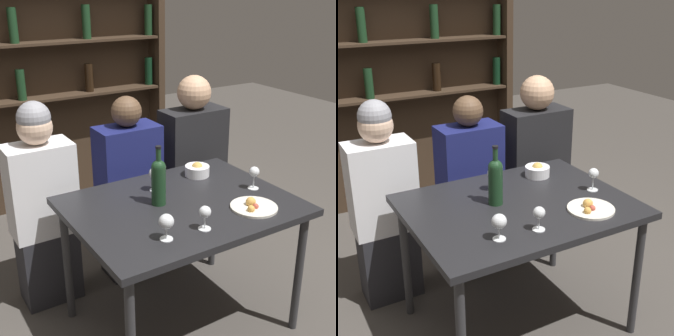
{
  "view_description": "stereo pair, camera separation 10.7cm",
  "coord_description": "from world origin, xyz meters",
  "views": [
    {
      "loc": [
        -1.21,
        -1.79,
        1.79
      ],
      "look_at": [
        0.0,
        0.13,
        0.89
      ],
      "focal_mm": 50.0,
      "sensor_mm": 36.0,
      "label": 1
    },
    {
      "loc": [
        -1.11,
        -1.84,
        1.79
      ],
      "look_at": [
        0.0,
        0.13,
        0.89
      ],
      "focal_mm": 50.0,
      "sensor_mm": 36.0,
      "label": 2
    }
  ],
  "objects": [
    {
      "name": "snack_bowl",
      "position": [
        0.28,
        0.26,
        0.78
      ],
      "size": [
        0.14,
        0.14,
        0.08
      ],
      "color": "white",
      "rests_on": "dining_table"
    },
    {
      "name": "wine_glass_3",
      "position": [
        0.43,
        -0.06,
        0.84
      ],
      "size": [
        0.06,
        0.06,
        0.13
      ],
      "color": "silver",
      "rests_on": "dining_table"
    },
    {
      "name": "food_plate_0",
      "position": [
        0.27,
        -0.24,
        0.75
      ],
      "size": [
        0.24,
        0.24,
        0.05
      ],
      "color": "silver",
      "rests_on": "dining_table"
    },
    {
      "name": "seated_person_center",
      "position": [
        0.01,
        0.61,
        0.55
      ],
      "size": [
        0.38,
        0.22,
        1.18
      ],
      "color": "#26262B",
      "rests_on": "ground_plane"
    },
    {
      "name": "dining_table",
      "position": [
        0.0,
        0.0,
        0.68
      ],
      "size": [
        1.13,
        0.87,
        0.74
      ],
      "color": "black",
      "rests_on": "ground_plane"
    },
    {
      "name": "wine_rack_wall",
      "position": [
        -0.0,
        1.84,
        1.06
      ],
      "size": [
        1.91,
        0.21,
        2.06
      ],
      "color": "#38281C",
      "rests_on": "ground_plane"
    },
    {
      "name": "ground_plane",
      "position": [
        0.0,
        0.0,
        0.0
      ],
      "size": [
        10.0,
        10.0,
        0.0
      ],
      "primitive_type": "plane",
      "color": "#47423D"
    },
    {
      "name": "seated_person_right",
      "position": [
        0.5,
        0.61,
        0.59
      ],
      "size": [
        0.42,
        0.22,
        1.26
      ],
      "color": "#26262B",
      "rests_on": "ground_plane"
    },
    {
      "name": "wine_glass_2",
      "position": [
        -0.03,
        0.21,
        0.84
      ],
      "size": [
        0.07,
        0.07,
        0.13
      ],
      "color": "silver",
      "rests_on": "dining_table"
    },
    {
      "name": "seated_person_left",
      "position": [
        -0.54,
        0.61,
        0.59
      ],
      "size": [
        0.37,
        0.22,
        1.22
      ],
      "color": "#26262B",
      "rests_on": "ground_plane"
    },
    {
      "name": "wine_glass_1",
      "position": [
        -0.26,
        -0.27,
        0.83
      ],
      "size": [
        0.07,
        0.07,
        0.12
      ],
      "color": "silver",
      "rests_on": "dining_table"
    },
    {
      "name": "wine_bottle",
      "position": [
        -0.1,
        0.06,
        0.88
      ],
      "size": [
        0.07,
        0.07,
        0.31
      ],
      "color": "#19381E",
      "rests_on": "dining_table"
    },
    {
      "name": "wine_glass_0",
      "position": [
        -0.06,
        -0.28,
        0.82
      ],
      "size": [
        0.06,
        0.06,
        0.12
      ],
      "color": "silver",
      "rests_on": "dining_table"
    }
  ]
}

